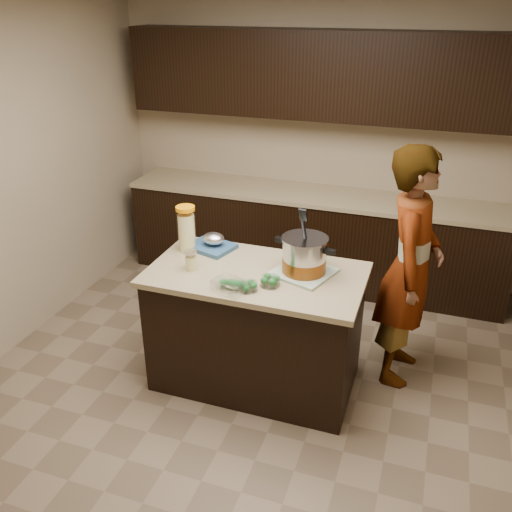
# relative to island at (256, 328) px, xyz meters

# --- Properties ---
(ground_plane) EXTENTS (4.00, 4.00, 0.00)m
(ground_plane) POSITION_rel_island_xyz_m (0.00, 0.00, -0.45)
(ground_plane) COLOR brown
(ground_plane) RESTS_ON ground
(room_shell) EXTENTS (4.04, 4.04, 2.72)m
(room_shell) POSITION_rel_island_xyz_m (0.00, 0.00, 1.26)
(room_shell) COLOR tan
(room_shell) RESTS_ON ground
(back_cabinets) EXTENTS (3.60, 0.63, 2.33)m
(back_cabinets) POSITION_rel_island_xyz_m (0.00, 1.74, 0.49)
(back_cabinets) COLOR black
(back_cabinets) RESTS_ON ground
(island) EXTENTS (1.46, 0.81, 0.90)m
(island) POSITION_rel_island_xyz_m (0.00, 0.00, 0.00)
(island) COLOR black
(island) RESTS_ON ground
(dish_towel) EXTENTS (0.46, 0.46, 0.02)m
(dish_towel) POSITION_rel_island_xyz_m (0.31, 0.08, 0.46)
(dish_towel) COLOR #598461
(dish_towel) RESTS_ON island
(stock_pot) EXTENTS (0.43, 0.37, 0.44)m
(stock_pot) POSITION_rel_island_xyz_m (0.31, 0.08, 0.57)
(stock_pot) COLOR #B7B7BC
(stock_pot) RESTS_ON dish_towel
(lemonade_pitcher) EXTENTS (0.15, 0.15, 0.33)m
(lemonade_pitcher) POSITION_rel_island_xyz_m (-0.59, 0.17, 0.60)
(lemonade_pitcher) COLOR #E6DB8C
(lemonade_pitcher) RESTS_ON island
(mason_jar) EXTENTS (0.10, 0.10, 0.15)m
(mason_jar) POSITION_rel_island_xyz_m (-0.43, -0.10, 0.51)
(mason_jar) COLOR #E6DB8C
(mason_jar) RESTS_ON island
(broccoli_tub_left) EXTENTS (0.17, 0.17, 0.06)m
(broccoli_tub_left) POSITION_rel_island_xyz_m (0.15, -0.15, 0.48)
(broccoli_tub_left) COLOR silver
(broccoli_tub_left) RESTS_ON island
(broccoli_tub_right) EXTENTS (0.16, 0.16, 0.06)m
(broccoli_tub_right) POSITION_rel_island_xyz_m (0.03, -0.25, 0.47)
(broccoli_tub_right) COLOR silver
(broccoli_tub_right) RESTS_ON island
(broccoli_tub_rect) EXTENTS (0.24, 0.21, 0.07)m
(broccoli_tub_rect) POSITION_rel_island_xyz_m (-0.07, -0.30, 0.48)
(broccoli_tub_rect) COLOR silver
(broccoli_tub_rect) RESTS_ON island
(blue_tray) EXTENTS (0.37, 0.33, 0.12)m
(blue_tray) POSITION_rel_island_xyz_m (-0.42, 0.25, 0.49)
(blue_tray) COLOR navy
(blue_tray) RESTS_ON island
(person) EXTENTS (0.46, 0.66, 1.74)m
(person) POSITION_rel_island_xyz_m (0.98, 0.45, 0.42)
(person) COLOR gray
(person) RESTS_ON ground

